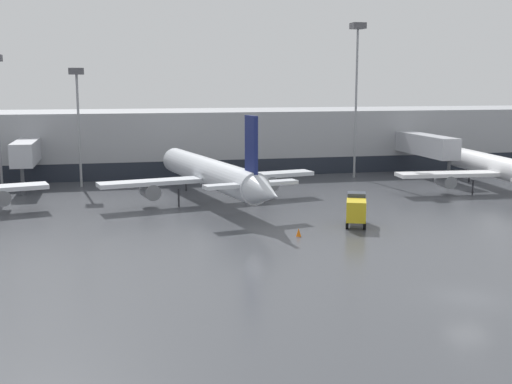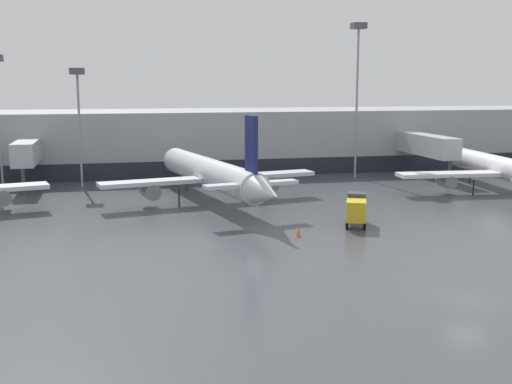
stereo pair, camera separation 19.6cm
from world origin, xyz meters
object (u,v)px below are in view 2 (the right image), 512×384
parked_jet_4 (211,174)px  apron_light_mast_1 (358,59)px  parked_jet_2 (506,170)px  traffic_cone_3 (298,232)px  apron_light_mast_2 (78,91)px  service_truck_2 (356,208)px

parked_jet_4 → apron_light_mast_1: (22.43, 14.74, 13.01)m
apron_light_mast_1 → parked_jet_2: bearing=-52.4°
parked_jet_2 → apron_light_mast_1: apron_light_mast_1 is taller
traffic_cone_3 → apron_light_mast_1: apron_light_mast_1 is taller
parked_jet_4 → traffic_cone_3: 18.00m
traffic_cone_3 → parked_jet_4: bearing=106.1°
apron_light_mast_2 → parked_jet_2: bearing=-18.1°
traffic_cone_3 → apron_light_mast_1: size_ratio=0.03×
parked_jet_4 → apron_light_mast_1: 29.83m
apron_light_mast_2 → apron_light_mast_1: bearing=0.3°
traffic_cone_3 → parked_jet_2: bearing=27.2°
parked_jet_2 → apron_light_mast_2: apron_light_mast_2 is taller
apron_light_mast_1 → parked_jet_4: bearing=-146.7°
apron_light_mast_1 → apron_light_mast_2: size_ratio=1.41×
parked_jet_2 → traffic_cone_3: parked_jet_2 is taller
service_truck_2 → apron_light_mast_2: (-25.64, 28.89, 10.36)m
parked_jet_4 → parked_jet_2: bearing=-104.3°
service_truck_2 → parked_jet_4: bearing=59.8°
parked_jet_2 → apron_light_mast_1: bearing=42.1°
traffic_cone_3 → service_truck_2: bearing=23.6°
parked_jet_2 → traffic_cone_3: 33.94m
parked_jet_4 → traffic_cone_3: parked_jet_4 is taller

